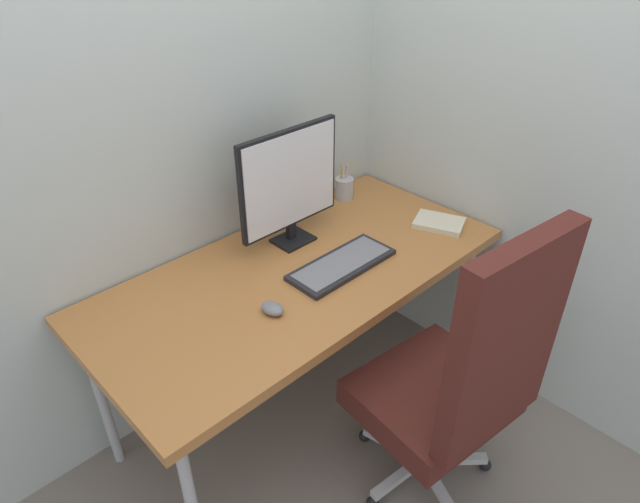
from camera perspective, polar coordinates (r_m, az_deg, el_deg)
ground_plane at (r=2.61m, az=-1.82°, el=-15.45°), size 8.00×8.00×0.00m
wall_back at (r=2.14m, az=-10.45°, el=17.43°), size 3.43×0.04×2.80m
wall_side_right at (r=2.32m, az=18.73°, el=17.48°), size 0.04×2.58×2.80m
desk at (r=2.14m, az=-2.14°, el=-2.89°), size 1.63×0.78×0.75m
office_chair at (r=1.94m, az=14.33°, el=-12.66°), size 0.57×0.57×1.21m
monitor at (r=2.16m, az=-3.14°, el=7.14°), size 0.48×0.13×0.48m
keyboard at (r=2.12m, az=2.27°, el=-1.34°), size 0.44×0.18×0.02m
mouse at (r=1.90m, az=-4.94°, el=-5.88°), size 0.07×0.10×0.04m
pen_holder at (r=2.60m, az=2.53°, el=6.59°), size 0.08×0.08×0.17m
notebook at (r=2.44m, az=12.21°, el=2.90°), size 0.22×0.25×0.02m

